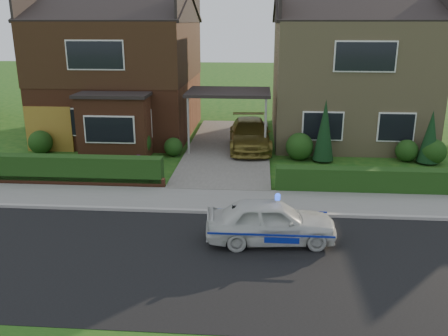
# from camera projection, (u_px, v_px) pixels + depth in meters

# --- Properties ---
(ground) EXTENTS (120.00, 120.00, 0.00)m
(ground) POSITION_uv_depth(u_px,v_px,m) (200.00, 260.00, 12.07)
(ground) COLOR #134713
(ground) RESTS_ON ground
(road) EXTENTS (60.00, 6.00, 0.02)m
(road) POSITION_uv_depth(u_px,v_px,m) (200.00, 260.00, 12.07)
(road) COLOR black
(road) RESTS_ON ground
(kerb) EXTENTS (60.00, 0.16, 0.12)m
(kerb) POSITION_uv_depth(u_px,v_px,m) (212.00, 212.00, 14.96)
(kerb) COLOR #9E9993
(kerb) RESTS_ON ground
(sidewalk) EXTENTS (60.00, 2.00, 0.10)m
(sidewalk) POSITION_uv_depth(u_px,v_px,m) (215.00, 200.00, 15.96)
(sidewalk) COLOR slate
(sidewalk) RESTS_ON ground
(driveway) EXTENTS (3.80, 12.00, 0.12)m
(driveway) POSITION_uv_depth(u_px,v_px,m) (229.00, 148.00, 22.53)
(driveway) COLOR #666059
(driveway) RESTS_ON ground
(house_left) EXTENTS (7.50, 9.53, 7.25)m
(house_left) POSITION_uv_depth(u_px,v_px,m) (122.00, 61.00, 24.59)
(house_left) COLOR brown
(house_left) RESTS_ON ground
(house_right) EXTENTS (7.50, 8.06, 7.25)m
(house_right) POSITION_uv_depth(u_px,v_px,m) (347.00, 66.00, 23.88)
(house_right) COLOR tan
(house_right) RESTS_ON ground
(carport_link) EXTENTS (3.80, 3.00, 2.77)m
(carport_link) POSITION_uv_depth(u_px,v_px,m) (229.00, 93.00, 21.71)
(carport_link) COLOR black
(carport_link) RESTS_ON ground
(garage_door) EXTENTS (2.20, 0.10, 2.10)m
(garage_door) POSITION_uv_depth(u_px,v_px,m) (49.00, 129.00, 21.84)
(garage_door) COLOR olive
(garage_door) RESTS_ON ground
(dwarf_wall) EXTENTS (7.70, 0.25, 0.36)m
(dwarf_wall) POSITION_uv_depth(u_px,v_px,m) (62.00, 181.00, 17.48)
(dwarf_wall) COLOR brown
(dwarf_wall) RESTS_ON ground
(hedge_left) EXTENTS (7.50, 0.55, 0.90)m
(hedge_left) POSITION_uv_depth(u_px,v_px,m) (64.00, 184.00, 17.68)
(hedge_left) COLOR black
(hedge_left) RESTS_ON ground
(hedge_right) EXTENTS (7.50, 0.55, 0.80)m
(hedge_right) POSITION_uv_depth(u_px,v_px,m) (381.00, 193.00, 16.74)
(hedge_right) COLOR black
(hedge_right) RESTS_ON ground
(shrub_left_far) EXTENTS (1.08, 1.08, 1.08)m
(shrub_left_far) POSITION_uv_depth(u_px,v_px,m) (41.00, 142.00, 21.57)
(shrub_left_far) COLOR black
(shrub_left_far) RESTS_ON ground
(shrub_left_mid) EXTENTS (1.32, 1.32, 1.32)m
(shrub_left_mid) POSITION_uv_depth(u_px,v_px,m) (136.00, 143.00, 21.02)
(shrub_left_mid) COLOR black
(shrub_left_mid) RESTS_ON ground
(shrub_left_near) EXTENTS (0.84, 0.84, 0.84)m
(shrub_left_near) POSITION_uv_depth(u_px,v_px,m) (173.00, 147.00, 21.26)
(shrub_left_near) COLOR black
(shrub_left_near) RESTS_ON ground
(shrub_right_near) EXTENTS (1.20, 1.20, 1.20)m
(shrub_right_near) POSITION_uv_depth(u_px,v_px,m) (300.00, 147.00, 20.61)
(shrub_right_near) COLOR black
(shrub_right_near) RESTS_ON ground
(shrub_right_mid) EXTENTS (0.96, 0.96, 0.96)m
(shrub_right_mid) POSITION_uv_depth(u_px,v_px,m) (407.00, 151.00, 20.41)
(shrub_right_mid) COLOR black
(shrub_right_mid) RESTS_ON ground
(shrub_right_far) EXTENTS (1.08, 1.08, 1.08)m
(shrub_right_far) POSITION_uv_depth(u_px,v_px,m) (433.00, 152.00, 20.03)
(shrub_right_far) COLOR black
(shrub_right_far) RESTS_ON ground
(conifer_a) EXTENTS (0.90, 0.90, 2.60)m
(conifer_a) POSITION_uv_depth(u_px,v_px,m) (324.00, 132.00, 20.14)
(conifer_a) COLOR black
(conifer_a) RESTS_ON ground
(conifer_b) EXTENTS (0.90, 0.90, 2.20)m
(conifer_b) POSITION_uv_depth(u_px,v_px,m) (430.00, 139.00, 19.88)
(conifer_b) COLOR black
(conifer_b) RESTS_ON ground
(police_car) EXTENTS (3.26, 3.66, 1.37)m
(police_car) POSITION_uv_depth(u_px,v_px,m) (271.00, 221.00, 12.90)
(police_car) COLOR silver
(police_car) RESTS_ON ground
(driveway_car) EXTENTS (2.13, 4.69, 1.33)m
(driveway_car) POSITION_uv_depth(u_px,v_px,m) (250.00, 134.00, 22.01)
(driveway_car) COLOR olive
(driveway_car) RESTS_ON driveway
(potted_plant_a) EXTENTS (0.49, 0.40, 0.82)m
(potted_plant_a) POSITION_uv_depth(u_px,v_px,m) (37.00, 169.00, 18.17)
(potted_plant_a) COLOR gray
(potted_plant_a) RESTS_ON ground
(potted_plant_b) EXTENTS (0.47, 0.44, 0.69)m
(potted_plant_b) POSITION_uv_depth(u_px,v_px,m) (95.00, 150.00, 20.96)
(potted_plant_b) COLOR gray
(potted_plant_b) RESTS_ON ground
(potted_plant_c) EXTENTS (0.47, 0.47, 0.78)m
(potted_plant_c) POSITION_uv_depth(u_px,v_px,m) (141.00, 165.00, 18.75)
(potted_plant_c) COLOR gray
(potted_plant_c) RESTS_ON ground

